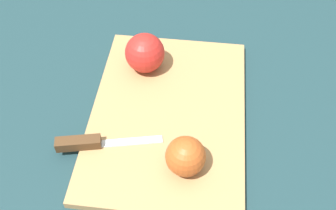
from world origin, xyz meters
TOP-DOWN VIEW (x-y plane):
  - ground_plane at (0.00, 0.00)m, footprint 4.00×4.00m
  - cutting_board at (0.00, 0.00)m, footprint 0.46×0.36m
  - apple_half_left at (-0.12, -0.04)m, footprint 0.08×0.08m
  - apple_half_right at (0.12, 0.02)m, footprint 0.07×0.07m
  - knife at (0.07, -0.15)m, footprint 0.03×0.19m

SIDE VIEW (x-z plane):
  - ground_plane at x=0.00m, z-range 0.00..0.00m
  - cutting_board at x=0.00m, z-range 0.00..0.02m
  - knife at x=0.07m, z-range 0.01..0.04m
  - apple_half_right at x=0.12m, z-range 0.02..0.08m
  - apple_half_left at x=-0.12m, z-range 0.02..0.10m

